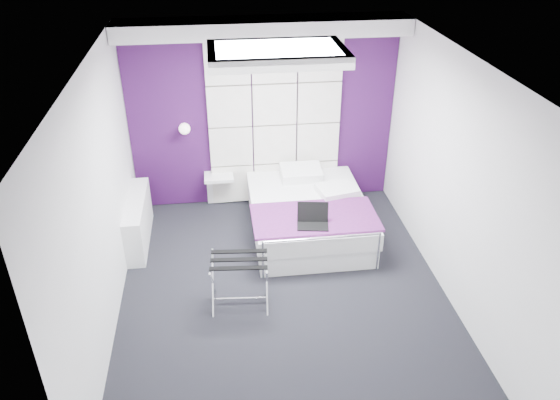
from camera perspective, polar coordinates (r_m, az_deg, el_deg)
The scene contains 15 objects.
floor at distance 6.20m, azimuth 0.44°, elevation -9.86°, with size 4.40×4.40×0.00m, color black.
ceiling at distance 4.95m, azimuth 0.56°, elevation 13.91°, with size 4.40×4.40×0.00m, color white.
wall_back at distance 7.44m, azimuth -1.79°, elevation 8.94°, with size 3.60×3.60×0.00m, color silver.
wall_left at distance 5.54m, azimuth -18.30°, elevation -0.50°, with size 4.40×4.40×0.00m, color silver.
wall_right at distance 5.94m, azimuth 17.97°, elevation 1.71°, with size 4.40×4.40×0.00m, color silver.
accent_wall at distance 7.43m, azimuth -1.78°, elevation 8.91°, with size 3.58×0.02×2.58m, color #360F41.
soffit at distance 6.85m, azimuth -1.74°, elevation 17.59°, with size 3.58×0.50×0.20m, color white.
headboard at distance 7.45m, azimuth -0.57°, elevation 7.90°, with size 1.80×0.08×2.30m, color silver, non-canonical shape.
skylight at distance 5.54m, azimuth -0.31°, elevation 15.12°, with size 1.36×0.86×0.12m, color white, non-canonical shape.
wall_lamp at distance 7.32m, azimuth -9.94°, elevation 7.47°, with size 0.15×0.15×0.15m, color white.
radiator at distance 7.12m, azimuth -14.59°, elevation -2.11°, with size 0.22×1.20×0.60m, color white.
bed at distance 7.09m, azimuth 2.94°, elevation -1.53°, with size 1.51×1.82×0.65m.
nightstand at distance 7.58m, azimuth -6.41°, elevation 2.42°, with size 0.40×0.31×0.04m, color white.
luggage_rack at distance 5.92m, azimuth -4.22°, elevation -8.47°, with size 0.60×0.44×0.59m.
laptop at distance 6.42m, azimuth 3.37°, elevation -2.02°, with size 0.36×0.26×0.26m.
Camera 1 is at (-0.64, -4.71, 3.97)m, focal length 35.00 mm.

